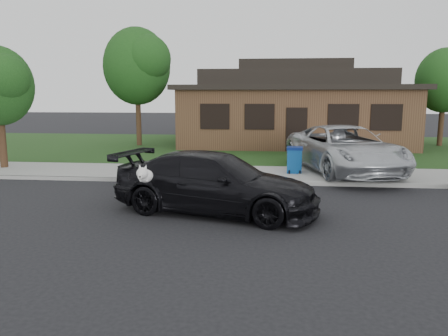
# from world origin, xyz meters

# --- Properties ---
(ground) EXTENTS (120.00, 120.00, 0.00)m
(ground) POSITION_xyz_m (0.00, 0.00, 0.00)
(ground) COLOR black
(ground) RESTS_ON ground
(sidewalk) EXTENTS (60.00, 3.00, 0.12)m
(sidewalk) POSITION_xyz_m (0.00, 5.00, 0.06)
(sidewalk) COLOR gray
(sidewalk) RESTS_ON ground
(curb) EXTENTS (60.00, 0.12, 0.12)m
(curb) POSITION_xyz_m (0.00, 3.50, 0.06)
(curb) COLOR gray
(curb) RESTS_ON ground
(lawn) EXTENTS (60.00, 13.00, 0.13)m
(lawn) POSITION_xyz_m (0.00, 13.00, 0.07)
(lawn) COLOR #193814
(lawn) RESTS_ON ground
(driveway) EXTENTS (4.50, 13.00, 0.14)m
(driveway) POSITION_xyz_m (6.00, 10.00, 0.07)
(driveway) COLOR gray
(driveway) RESTS_ON ground
(sedan) EXTENTS (5.48, 3.34, 1.48)m
(sedan) POSITION_xyz_m (1.42, -0.04, 0.74)
(sedan) COLOR black
(sedan) RESTS_ON ground
(minivan) EXTENTS (4.24, 6.47, 1.66)m
(minivan) POSITION_xyz_m (5.40, 5.45, 0.97)
(minivan) COLOR silver
(minivan) RESTS_ON driveway
(recycling_bin) EXTENTS (0.59, 0.62, 0.93)m
(recycling_bin) POSITION_xyz_m (3.62, 5.13, 0.59)
(recycling_bin) COLOR navy
(recycling_bin) RESTS_ON sidewalk
(house) EXTENTS (12.60, 8.60, 4.65)m
(house) POSITION_xyz_m (4.00, 15.00, 2.13)
(house) COLOR #422B1C
(house) RESTS_ON ground
(tree_0) EXTENTS (3.78, 3.60, 6.34)m
(tree_0) POSITION_xyz_m (-4.34, 12.88, 4.48)
(tree_0) COLOR #332114
(tree_0) RESTS_ON ground
(tree_1) EXTENTS (3.15, 3.00, 5.25)m
(tree_1) POSITION_xyz_m (12.14, 14.40, 3.71)
(tree_1) COLOR #332114
(tree_1) RESTS_ON ground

